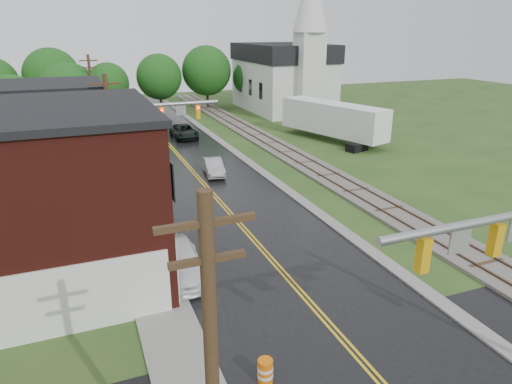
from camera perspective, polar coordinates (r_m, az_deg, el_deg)
main_road at (r=39.66m, az=-8.07°, el=2.73°), size 10.00×90.00×0.02m
curb_right at (r=45.71m, az=-2.99°, el=5.20°), size 0.80×70.00×0.12m
sidewalk_left at (r=34.06m, az=-16.18°, el=-0.78°), size 2.40×50.00×0.12m
yellow_house at (r=34.07m, az=-24.91°, el=3.81°), size 8.00×7.00×6.40m
darkred_building at (r=43.00m, az=-22.97°, el=5.73°), size 7.00×6.00×4.40m
church at (r=67.34m, az=3.80°, el=14.95°), size 10.40×18.40×20.00m
railroad at (r=47.30m, az=2.32°, el=5.85°), size 3.20×80.00×0.30m
traffic_signal_near at (r=16.42m, az=29.21°, el=-6.45°), size 7.34×0.30×7.20m
traffic_signal_far at (r=34.96m, az=-12.84°, el=8.53°), size 7.34×0.43×7.20m
utility_pole_b at (r=29.80m, az=-17.55°, el=5.69°), size 1.80×0.28×9.00m
utility_pole_c at (r=51.44m, az=-19.72°, el=11.10°), size 1.80×0.28×9.00m
tree_left_c at (r=47.66m, az=-27.98°, el=9.09°), size 6.00×6.00×7.65m
tree_left_e at (r=53.27m, az=-22.06°, el=11.19°), size 6.40×6.40×8.16m
suv_dark at (r=51.39m, az=-8.99°, el=7.47°), size 2.45×5.30×1.47m
sedan_silver at (r=38.03m, az=-5.34°, el=3.15°), size 1.91×4.19×1.33m
pickup_white at (r=22.89m, az=-9.47°, el=-8.62°), size 2.30×5.14×1.46m
semi_trailer at (r=49.96m, az=9.62°, el=9.02°), size 6.53×13.19×4.04m
construction_barrel at (r=16.76m, az=1.16°, el=-21.51°), size 0.55×0.55×0.93m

